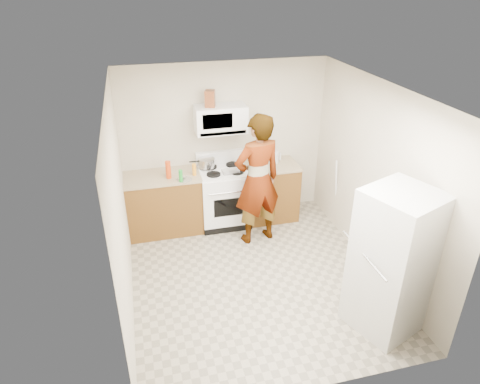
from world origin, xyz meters
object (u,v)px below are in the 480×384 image
object	(u,v)px
fridge	(393,263)
person	(258,180)
gas_range	(224,195)
kettle	(274,157)
microwave	(221,119)
saucepan	(207,163)

from	to	relation	value
fridge	person	bearing A→B (deg)	92.95
gas_range	kettle	distance (m)	1.00
gas_range	microwave	bearing A→B (deg)	90.00
fridge	kettle	size ratio (longest dim) A/B	9.21
microwave	saucepan	bearing A→B (deg)	-177.81
fridge	kettle	world-z (taller)	fridge
person	fridge	world-z (taller)	person
microwave	saucepan	size ratio (longest dim) A/B	3.11
microwave	fridge	world-z (taller)	microwave
gas_range	person	distance (m)	0.86
kettle	gas_range	bearing A→B (deg)	161.77
gas_range	fridge	bearing A→B (deg)	-63.70
kettle	saucepan	size ratio (longest dim) A/B	0.75
saucepan	microwave	bearing A→B (deg)	2.19
person	saucepan	bearing A→B (deg)	-62.31
fridge	saucepan	xyz separation A→B (m)	(-1.54, 2.75, 0.17)
kettle	person	bearing A→B (deg)	-148.44
microwave	kettle	size ratio (longest dim) A/B	4.12
person	fridge	bearing A→B (deg)	101.77
person	saucepan	xyz separation A→B (m)	(-0.61, 0.71, 0.03)
fridge	kettle	bearing A→B (deg)	78.09
gas_range	saucepan	distance (m)	0.60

